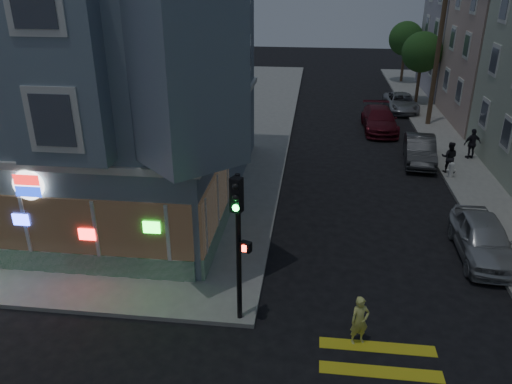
% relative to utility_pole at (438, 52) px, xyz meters
% --- Properties ---
extents(ground, '(120.00, 120.00, 0.00)m').
position_rel_utility_pole_xyz_m(ground, '(-12.00, -24.00, -4.80)').
color(ground, black).
rests_on(ground, ground).
extents(sidewalk_nw, '(33.00, 42.00, 0.15)m').
position_rel_utility_pole_xyz_m(sidewalk_nw, '(-25.50, -1.00, -4.72)').
color(sidewalk_nw, gray).
rests_on(sidewalk_nw, ground).
extents(corner_building, '(14.60, 14.60, 11.40)m').
position_rel_utility_pole_xyz_m(corner_building, '(-18.00, -13.02, 1.02)').
color(corner_building, slate).
rests_on(corner_building, sidewalk_nw).
extents(row_house_d, '(12.00, 8.60, 10.50)m').
position_rel_utility_pole_xyz_m(row_house_d, '(7.50, 10.00, 0.60)').
color(row_house_d, '#A098A7').
rests_on(row_house_d, sidewalk_ne).
extents(utility_pole, '(2.20, 0.30, 9.00)m').
position_rel_utility_pole_xyz_m(utility_pole, '(0.00, 0.00, 0.00)').
color(utility_pole, '#4C3826').
rests_on(utility_pole, sidewalk_ne).
extents(street_tree_near, '(3.00, 3.00, 5.30)m').
position_rel_utility_pole_xyz_m(street_tree_near, '(0.20, 6.00, -0.86)').
color(street_tree_near, '#4C3826').
rests_on(street_tree_near, sidewalk_ne).
extents(street_tree_far, '(3.00, 3.00, 5.30)m').
position_rel_utility_pole_xyz_m(street_tree_far, '(0.20, 14.00, -0.86)').
color(street_tree_far, '#4C3826').
rests_on(street_tree_far, sidewalk_ne).
extents(running_child, '(0.63, 0.53, 1.49)m').
position_rel_utility_pole_xyz_m(running_child, '(-6.03, -22.20, -4.05)').
color(running_child, '#DDE072').
rests_on(running_child, ground).
extents(pedestrian_a, '(0.90, 0.78, 1.59)m').
position_rel_utility_pole_xyz_m(pedestrian_a, '(-0.70, -8.90, -3.85)').
color(pedestrian_a, black).
rests_on(pedestrian_a, sidewalk_ne).
extents(pedestrian_b, '(1.05, 0.68, 1.66)m').
position_rel_utility_pole_xyz_m(pedestrian_b, '(1.00, -6.65, -3.82)').
color(pedestrian_b, '#26242D').
rests_on(pedestrian_b, sidewalk_ne).
extents(parked_car_a, '(1.87, 4.43, 1.49)m').
position_rel_utility_pole_xyz_m(parked_car_a, '(-1.30, -16.99, -4.05)').
color(parked_car_a, '#B4B8BC').
rests_on(parked_car_a, ground).
extents(parked_car_b, '(1.94, 4.45, 1.42)m').
position_rel_utility_pole_xyz_m(parked_car_b, '(-1.84, -7.25, -4.08)').
color(parked_car_b, '#35373A').
rests_on(parked_car_b, ground).
extents(parked_car_c, '(2.13, 5.09, 1.47)m').
position_rel_utility_pole_xyz_m(parked_car_c, '(-3.39, -1.55, -4.06)').
color(parked_car_c, maroon).
rests_on(parked_car_c, ground).
extents(parked_car_d, '(2.27, 4.65, 1.27)m').
position_rel_utility_pole_xyz_m(parked_car_d, '(-1.30, 3.65, -4.16)').
color(parked_car_d, '#9A9DA4').
rests_on(parked_car_d, ground).
extents(traffic_signal, '(0.58, 0.51, 4.59)m').
position_rel_utility_pole_xyz_m(traffic_signal, '(-9.45, -21.82, -1.54)').
color(traffic_signal, black).
rests_on(traffic_signal, sidewalk_nw).
extents(fire_hydrant, '(0.45, 0.26, 0.78)m').
position_rel_utility_pole_xyz_m(fire_hydrant, '(-0.70, -9.60, -4.24)').
color(fire_hydrant, white).
rests_on(fire_hydrant, sidewalk_ne).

